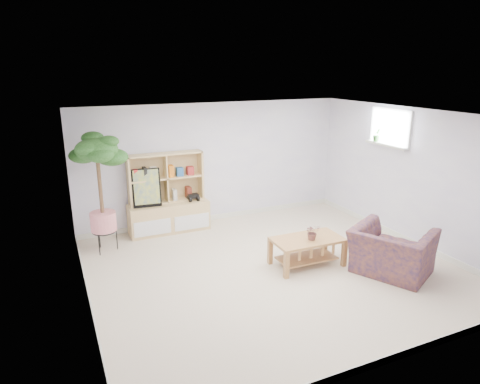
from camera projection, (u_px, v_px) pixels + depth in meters
name	position (u px, v px, depth m)	size (l,w,h in m)	color
floor	(272.00, 268.00, 6.75)	(5.50, 5.00, 0.01)	#BDB39A
ceiling	(276.00, 115.00, 6.08)	(5.50, 5.00, 0.01)	white
walls	(274.00, 196.00, 6.41)	(5.51, 5.01, 2.40)	white
baseboard	(272.00, 265.00, 6.74)	(5.50, 5.00, 0.10)	silver
window	(391.00, 127.00, 7.80)	(0.10, 0.98, 0.68)	#CFE8FF
window_sill	(386.00, 145.00, 7.86)	(0.14, 1.00, 0.04)	silver
storage_unit	(168.00, 193.00, 8.08)	(1.52, 0.51, 1.52)	#D8B971
poster	(146.00, 188.00, 7.84)	(0.52, 0.12, 0.71)	yellow
toy_truck	(193.00, 197.00, 8.26)	(0.28, 0.20, 0.15)	black
coffee_table	(307.00, 252.00, 6.82)	(1.11, 0.61, 0.46)	#956B42
table_plant	(312.00, 232.00, 6.68)	(0.23, 0.20, 0.25)	#295926
floor_tree	(101.00, 194.00, 7.12)	(0.75, 0.75, 2.05)	#164211
armchair	(392.00, 248.00, 6.48)	(1.12, 0.97, 0.83)	#12144A
sill_plant	(377.00, 135.00, 8.06)	(0.14, 0.11, 0.25)	#164211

